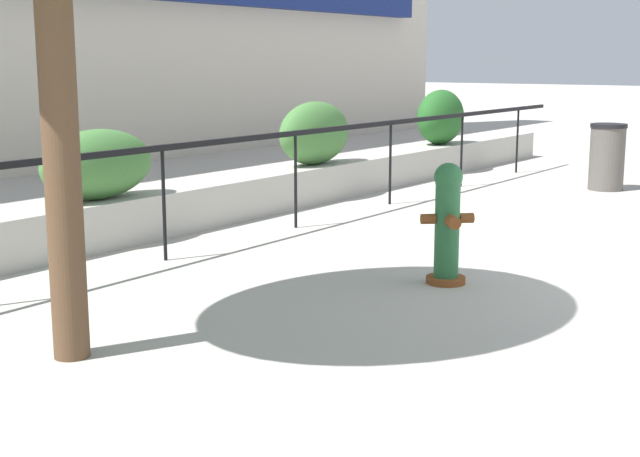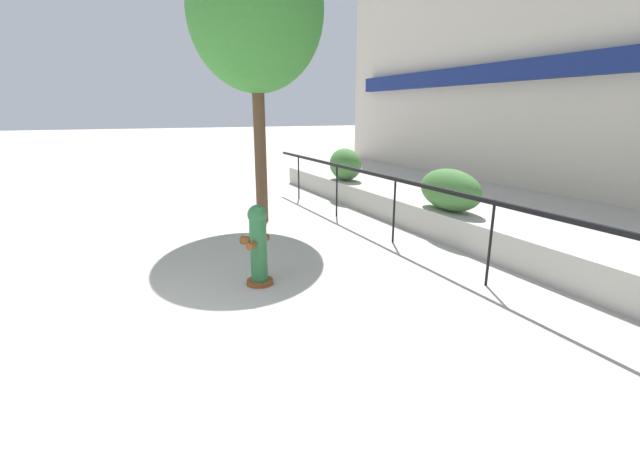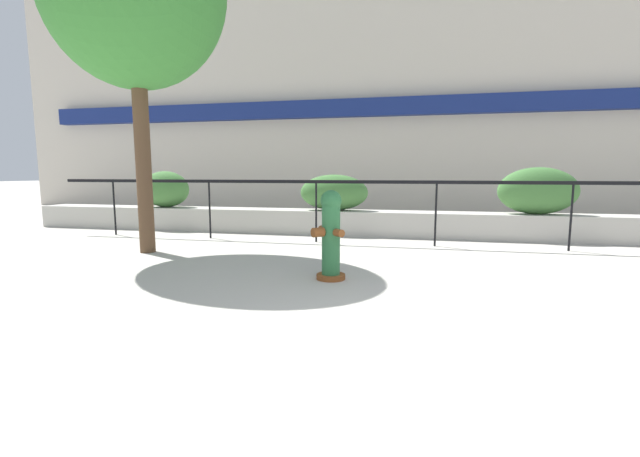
% 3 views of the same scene
% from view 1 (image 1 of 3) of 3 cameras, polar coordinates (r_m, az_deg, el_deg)
% --- Properties ---
extents(planter_wall_low, '(18.00, 0.70, 0.50)m').
position_cam_1_polar(planter_wall_low, '(11.22, -6.05, 1.92)').
color(planter_wall_low, '#B7B2A8').
rests_on(planter_wall_low, ground).
extents(fence_railing_segment, '(15.00, 0.05, 1.15)m').
position_cam_1_polar(fence_railing_segment, '(10.43, -1.59, 5.55)').
color(fence_railing_segment, black).
rests_on(fence_railing_segment, ground).
extents(hedge_bush_1, '(1.43, 0.64, 0.75)m').
position_cam_1_polar(hedge_bush_1, '(9.74, -14.05, 4.01)').
color(hedge_bush_1, '#427538').
rests_on(hedge_bush_1, planter_wall_low).
extents(hedge_bush_2, '(1.45, 0.60, 0.89)m').
position_cam_1_polar(hedge_bush_2, '(12.61, -0.34, 6.13)').
color(hedge_bush_2, '#427538').
rests_on(hedge_bush_2, planter_wall_low).
extents(hedge_bush_3, '(1.20, 0.67, 0.95)m').
position_cam_1_polar(hedge_bush_3, '(15.78, 7.73, 7.08)').
color(hedge_bush_3, '#235B23').
rests_on(hedge_bush_3, planter_wall_low).
extents(fire_hydrant, '(0.50, 0.50, 1.08)m').
position_cam_1_polar(fire_hydrant, '(7.93, 8.15, 0.39)').
color(fire_hydrant, brown).
rests_on(fire_hydrant, ground).
extents(trash_bin, '(0.55, 0.55, 1.01)m').
position_cam_1_polar(trash_bin, '(14.25, 17.89, 4.39)').
color(trash_bin, '#56514C').
rests_on(trash_bin, ground).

